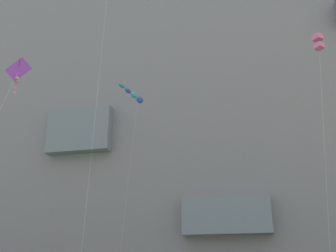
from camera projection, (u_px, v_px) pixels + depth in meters
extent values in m
cube|color=gray|center=(225.00, 98.00, 86.05)|extent=(180.00, 27.55, 81.80)
cube|color=slate|center=(81.00, 132.00, 74.79)|extent=(12.47, 3.50, 8.69)
cube|color=slate|center=(227.00, 216.00, 62.89)|extent=(14.01, 4.25, 5.84)
cylinder|color=silver|center=(96.00, 106.00, 29.23)|extent=(0.98, 3.84, 31.03)
ellipsoid|color=blue|center=(140.00, 100.00, 59.26)|extent=(1.26, 1.60, 0.97)
ellipsoid|color=#38B2D1|center=(134.00, 95.00, 57.82)|extent=(1.09, 1.56, 0.79)
ellipsoid|color=blue|center=(128.00, 91.00, 56.38)|extent=(0.92, 1.52, 0.62)
ellipsoid|color=teal|center=(121.00, 86.00, 54.94)|extent=(0.74, 1.48, 0.44)
cylinder|color=silver|center=(127.00, 190.00, 51.06)|extent=(0.39, 5.44, 28.61)
cube|color=pink|center=(318.00, 37.00, 36.25)|extent=(1.04, 1.04, 0.52)
cube|color=pink|center=(319.00, 46.00, 35.90)|extent=(1.04, 1.04, 0.52)
cylinder|color=black|center=(322.00, 41.00, 36.01)|extent=(0.03, 0.03, 1.39)
cylinder|color=black|center=(314.00, 42.00, 36.15)|extent=(0.03, 0.03, 1.39)
cylinder|color=silver|center=(325.00, 164.00, 29.61)|extent=(2.87, 4.97, 23.12)
cube|color=purple|center=(18.00, 69.00, 31.36)|extent=(2.00, 0.74, 2.06)
cylinder|color=black|center=(18.00, 69.00, 31.36)|extent=(0.28, 0.42, 1.68)
cube|color=yellow|center=(17.00, 78.00, 31.07)|extent=(0.23, 0.14, 0.12)
cube|color=red|center=(17.00, 83.00, 30.91)|extent=(0.22, 0.16, 0.12)
cube|color=pink|center=(15.00, 88.00, 30.77)|extent=(0.18, 0.20, 0.12)
cube|color=pink|center=(15.00, 92.00, 30.60)|extent=(0.23, 0.15, 0.12)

